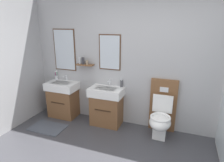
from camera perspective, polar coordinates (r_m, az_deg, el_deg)
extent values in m
cube|color=#A8A8AA|center=(3.59, 10.08, 6.24)|extent=(4.85, 0.12, 2.62)
cube|color=#4C301E|center=(4.17, -13.95, 8.99)|extent=(0.51, 0.02, 0.86)
cube|color=silver|center=(4.16, -14.03, 8.97)|extent=(0.47, 0.01, 0.82)
cube|color=#4C301E|center=(3.69, -0.67, 8.53)|extent=(0.44, 0.02, 0.68)
cube|color=silver|center=(3.68, -0.73, 8.51)|extent=(0.40, 0.01, 0.64)
cube|color=brown|center=(3.89, -8.07, 4.82)|extent=(0.36, 0.14, 0.02)
cylinder|color=silver|center=(3.94, -9.56, 6.06)|extent=(0.05, 0.05, 0.13)
cylinder|color=#333338|center=(3.88, -8.62, 5.97)|extent=(0.06, 0.06, 0.13)
cylinder|color=gray|center=(3.85, -7.49, 5.56)|extent=(0.05, 0.05, 0.09)
cube|color=#474C56|center=(4.04, -18.60, -12.98)|extent=(0.68, 0.44, 0.01)
cube|color=brown|center=(4.32, -14.22, -6.25)|extent=(0.58, 0.41, 0.61)
cube|color=#342214|center=(4.13, -15.95, -6.35)|extent=(0.32, 0.01, 0.02)
cube|color=white|center=(4.19, -14.59, -1.42)|extent=(0.65, 0.44, 0.16)
cube|color=silver|center=(4.14, -14.89, -0.70)|extent=(0.40, 0.24, 0.03)
cylinder|color=silver|center=(4.28, -13.42, 0.95)|extent=(0.03, 0.03, 0.11)
cylinder|color=silver|center=(4.23, -13.87, 1.39)|extent=(0.02, 0.11, 0.02)
cube|color=brown|center=(3.86, -1.58, -8.53)|extent=(0.58, 0.41, 0.61)
cube|color=#342214|center=(3.65, -2.85, -8.82)|extent=(0.32, 0.01, 0.02)
cube|color=white|center=(3.71, -1.62, -3.19)|extent=(0.65, 0.44, 0.16)
cube|color=silver|center=(3.67, -1.81, -2.40)|extent=(0.40, 0.24, 0.03)
cylinder|color=silver|center=(3.82, -0.66, -0.48)|extent=(0.03, 0.03, 0.11)
cylinder|color=silver|center=(3.76, -0.97, -0.01)|extent=(0.02, 0.11, 0.02)
cube|color=brown|center=(3.70, 14.99, -6.93)|extent=(0.48, 0.10, 1.00)
cube|color=silver|center=(3.54, 15.28, -2.51)|extent=(0.15, 0.01, 0.09)
cube|color=white|center=(3.61, 14.12, -13.35)|extent=(0.22, 0.30, 0.34)
ellipsoid|color=white|center=(3.47, 14.13, -11.84)|extent=(0.37, 0.46, 0.24)
torus|color=white|center=(3.43, 14.25, -10.44)|extent=(0.35, 0.35, 0.04)
cube|color=white|center=(3.56, 14.86, -6.59)|extent=(0.35, 0.03, 0.33)
cylinder|color=silver|center=(4.40, -16.26, 1.05)|extent=(0.07, 0.07, 0.09)
cylinder|color=#33B266|center=(4.38, -16.17, 1.78)|extent=(0.03, 0.02, 0.17)
cube|color=white|center=(4.36, -16.12, 2.87)|extent=(0.02, 0.02, 0.03)
cylinder|color=white|center=(4.40, -16.19, 1.81)|extent=(0.02, 0.01, 0.17)
cube|color=white|center=(4.39, -16.35, 2.87)|extent=(0.01, 0.02, 0.03)
cylinder|color=#DB3847|center=(4.40, -16.43, 1.74)|extent=(0.03, 0.02, 0.16)
cube|color=white|center=(4.39, -16.56, 2.79)|extent=(0.02, 0.02, 0.03)
cylinder|color=purple|center=(4.37, -16.49, 1.67)|extent=(0.01, 0.02, 0.16)
cube|color=white|center=(4.35, -16.65, 2.68)|extent=(0.01, 0.02, 0.03)
cylinder|color=#4C4C51|center=(3.72, 2.86, -0.79)|extent=(0.06, 0.06, 0.13)
cylinder|color=silver|center=(3.70, 2.87, 0.46)|extent=(0.02, 0.02, 0.04)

